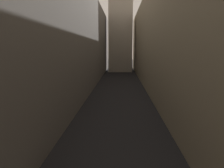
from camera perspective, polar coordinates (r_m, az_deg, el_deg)
name	(u,v)px	position (r m, az deg, el deg)	size (l,w,h in m)	color
ground_plane	(119,94)	(40.94, 1.85, -2.73)	(264.00, 264.00, 0.00)	black
building_block_left	(54,39)	(44.04, -15.05, 11.33)	(14.26, 108.00, 20.65)	slate
building_block_right	(180,39)	(43.47, 17.46, 11.24)	(11.80, 108.00, 20.64)	gray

